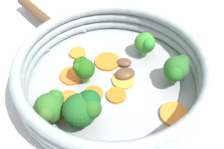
{
  "coord_description": "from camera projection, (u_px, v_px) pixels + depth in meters",
  "views": [
    {
      "loc": [
        -0.2,
        -0.21,
        0.35
      ],
      "look_at": [
        0.0,
        0.0,
        0.03
      ],
      "focal_mm": 42.0,
      "sensor_mm": 36.0,
      "label": 1
    }
  ],
  "objects": [
    {
      "name": "carrot_slice_6",
      "position": [
        107.0,
        62.0,
        0.47
      ],
      "size": [
        0.05,
        0.05,
        0.01
      ],
      "primitive_type": "cylinder",
      "rotation": [
        0.0,
        0.0,
        2.85
      ],
      "color": "orange",
      "rests_on": "skillet"
    },
    {
      "name": "carrot_slice_5",
      "position": [
        123.0,
        80.0,
        0.44
      ],
      "size": [
        0.04,
        0.04,
        0.0
      ],
      "primitive_type": "cylinder",
      "rotation": [
        0.0,
        0.0,
        2.93
      ],
      "color": "#F99938",
      "rests_on": "skillet"
    },
    {
      "name": "ground_plane",
      "position": [
        112.0,
        87.0,
        0.45
      ],
      "size": [
        4.0,
        4.0,
        0.0
      ],
      "primitive_type": "plane",
      "color": "#BABBBE"
    },
    {
      "name": "mushroom_piece_1",
      "position": [
        124.0,
        62.0,
        0.46
      ],
      "size": [
        0.03,
        0.03,
        0.01
      ],
      "primitive_type": "ellipsoid",
      "rotation": [
        0.0,
        0.0,
        2.23
      ],
      "color": "brown",
      "rests_on": "skillet"
    },
    {
      "name": "carrot_slice_1",
      "position": [
        72.0,
        75.0,
        0.44
      ],
      "size": [
        0.04,
        0.04,
        0.0
      ],
      "primitive_type": "cylinder",
      "rotation": [
        0.0,
        0.0,
        1.56
      ],
      "color": "orange",
      "rests_on": "skillet"
    },
    {
      "name": "skillet_rivet_right",
      "position": [
        47.0,
        50.0,
        0.48
      ],
      "size": [
        0.01,
        0.01,
        0.01
      ],
      "primitive_type": "sphere",
      "color": "gray",
      "rests_on": "skillet"
    },
    {
      "name": "broccoli_floret_0",
      "position": [
        84.0,
        68.0,
        0.42
      ],
      "size": [
        0.03,
        0.04,
        0.04
      ],
      "color": "#6F954B",
      "rests_on": "skillet"
    },
    {
      "name": "skillet_rim_wall",
      "position": [
        112.0,
        70.0,
        0.42
      ],
      "size": [
        0.31,
        0.31,
        0.05
      ],
      "color": "#8C999D",
      "rests_on": "skillet"
    },
    {
      "name": "broccoli_floret_1",
      "position": [
        50.0,
        108.0,
        0.37
      ],
      "size": [
        0.05,
        0.05,
        0.05
      ],
      "color": "#74A64F",
      "rests_on": "skillet"
    },
    {
      "name": "mushroom_piece_0",
      "position": [
        57.0,
        99.0,
        0.4
      ],
      "size": [
        0.03,
        0.03,
        0.01
      ],
      "primitive_type": "ellipsoid",
      "rotation": [
        0.0,
        0.0,
        5.65
      ],
      "color": "olive",
      "rests_on": "skillet"
    },
    {
      "name": "carrot_slice_4",
      "position": [
        174.0,
        114.0,
        0.39
      ],
      "size": [
        0.04,
        0.04,
        0.01
      ],
      "primitive_type": "cylinder",
      "rotation": [
        0.0,
        0.0,
        4.73
      ],
      "color": "orange",
      "rests_on": "skillet"
    },
    {
      "name": "broccoli_floret_4",
      "position": [
        177.0,
        69.0,
        0.41
      ],
      "size": [
        0.05,
        0.04,
        0.05
      ],
      "color": "#70994F",
      "rests_on": "skillet"
    },
    {
      "name": "skillet",
      "position": [
        112.0,
        84.0,
        0.44
      ],
      "size": [
        0.29,
        0.29,
        0.02
      ],
      "primitive_type": "cylinder",
      "color": "#939699",
      "rests_on": "ground_plane"
    },
    {
      "name": "broccoli_floret_2",
      "position": [
        84.0,
        107.0,
        0.36
      ],
      "size": [
        0.06,
        0.05,
        0.06
      ],
      "color": "#7C965F",
      "rests_on": "skillet"
    },
    {
      "name": "carrot_slice_0",
      "position": [
        67.0,
        102.0,
        0.41
      ],
      "size": [
        0.06,
        0.06,
        0.0
      ],
      "primitive_type": "cylinder",
      "rotation": [
        0.0,
        0.0,
        3.85
      ],
      "color": "orange",
      "rests_on": "skillet"
    },
    {
      "name": "skillet_rivet_left",
      "position": [
        84.0,
        31.0,
        0.52
      ],
      "size": [
        0.01,
        0.01,
        0.01
      ],
      "primitive_type": "sphere",
      "color": "#93979C",
      "rests_on": "skillet"
    },
    {
      "name": "skillet_handle",
      "position": [
        41.0,
        16.0,
        0.55
      ],
      "size": [
        0.03,
        0.16,
        0.02
      ],
      "primitive_type": "cylinder",
      "rotation": [
        1.57,
        0.0,
        3.09
      ],
      "color": "brown",
      "rests_on": "skillet"
    },
    {
      "name": "mushroom_piece_2",
      "position": [
        125.0,
        74.0,
        0.44
      ],
      "size": [
        0.04,
        0.04,
        0.01
      ],
      "primitive_type": "ellipsoid",
      "rotation": [
        0.0,
        0.0,
        5.85
      ],
      "color": "brown",
      "rests_on": "skillet"
    },
    {
      "name": "carrot_slice_3",
      "position": [
        116.0,
        95.0,
        0.41
      ],
      "size": [
        0.04,
        0.04,
        0.01
      ],
      "primitive_type": "cylinder",
      "rotation": [
        0.0,
        0.0,
        0.65
      ],
      "color": "orange",
      "rests_on": "skillet"
    },
    {
      "name": "broccoli_floret_3",
      "position": [
        145.0,
        43.0,
        0.46
      ],
      "size": [
        0.04,
        0.04,
        0.05
      ],
      "color": "#7DAA62",
      "rests_on": "skillet"
    },
    {
      "name": "carrot_slice_8",
      "position": [
        91.0,
        92.0,
        0.42
      ],
      "size": [
        0.04,
        0.04,
        0.0
      ],
      "primitive_type": "cylinder",
      "rotation": [
        0.0,
        0.0,
        5.29
      ],
      "color": "orange",
      "rests_on": "skillet"
    },
    {
      "name": "carrot_slice_7",
      "position": [
        73.0,
        111.0,
        0.39
      ],
      "size": [
        0.06,
        0.06,
        0.01
      ],
      "primitive_type": "cylinder",
      "rotation": [
        0.0,
        0.0,
        3.75
      ],
      "color": "orange",
      "rests_on": "skillet"
    },
    {
      "name": "carrot_slice_2",
      "position": [
        76.0,
        54.0,
        0.48
      ],
      "size": [
        0.04,
        0.04,
        0.01
      ],
      "primitive_type": "cylinder",
      "rotation": [
        0.0,
        0.0,
        0.51
      ],
      "color": "orange",
      "rests_on": "skillet"
    }
  ]
}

